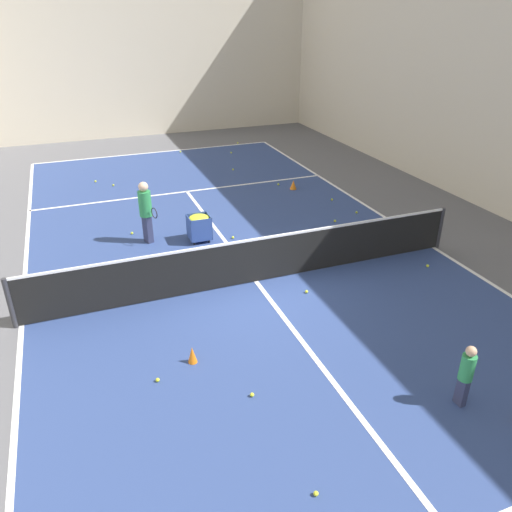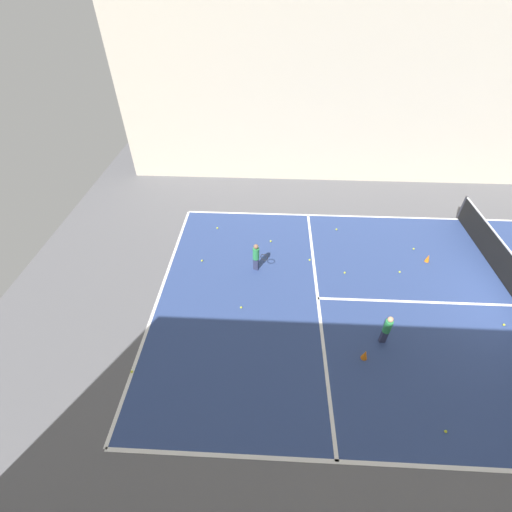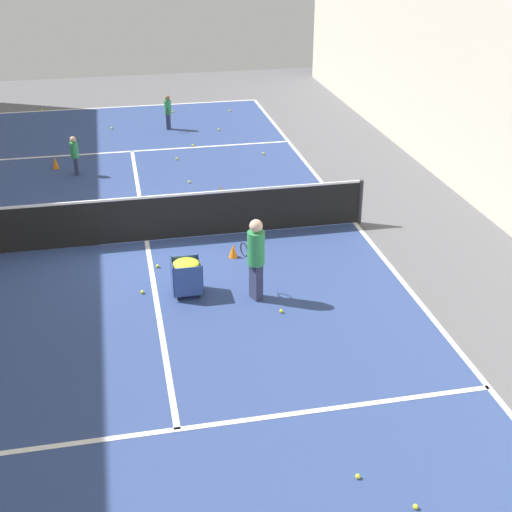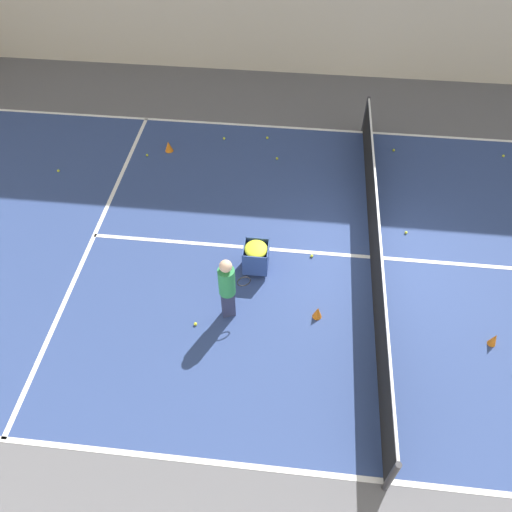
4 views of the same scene
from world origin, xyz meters
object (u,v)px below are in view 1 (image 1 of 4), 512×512
at_px(child_midcourt, 466,372).
at_px(training_cone_0, 293,185).
at_px(coach_at_net, 146,208).
at_px(ball_cart, 199,223).
at_px(tennis_net, 256,260).

relative_size(child_midcourt, training_cone_0, 3.62).
xyz_separation_m(coach_at_net, child_midcourt, (3.48, -7.72, -0.31)).
bearing_deg(ball_cart, tennis_net, -76.50).
xyz_separation_m(tennis_net, child_midcourt, (1.60, -4.74, 0.07)).
xyz_separation_m(coach_at_net, ball_cart, (1.27, -0.42, -0.43)).
distance_m(tennis_net, child_midcourt, 5.00).
bearing_deg(ball_cart, child_midcourt, -73.10).
xyz_separation_m(coach_at_net, training_cone_0, (5.30, 2.45, -0.79)).
distance_m(tennis_net, ball_cart, 2.63).
relative_size(tennis_net, ball_cart, 13.87).
xyz_separation_m(tennis_net, ball_cart, (-0.61, 2.56, -0.04)).
height_order(tennis_net, child_midcourt, child_midcourt).
bearing_deg(coach_at_net, training_cone_0, 94.85).
distance_m(coach_at_net, training_cone_0, 5.89).
bearing_deg(training_cone_0, coach_at_net, -155.17).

